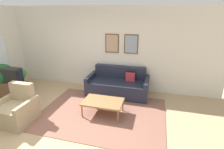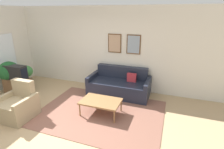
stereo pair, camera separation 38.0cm
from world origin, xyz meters
The scene contains 11 objects.
ground_plane centered at (0.00, 0.00, 0.00)m, with size 16.00×16.00×0.00m, color tan.
area_rug centered at (0.73, 0.99, 0.01)m, with size 3.20×2.36×0.01m.
wall_back centered at (0.01, 2.72, 1.35)m, with size 8.00×0.09×2.70m.
couch centered at (0.87, 2.25, 0.30)m, with size 1.91×0.90×0.85m.
coffee_table centered at (0.77, 0.97, 0.35)m, with size 1.00×0.64×0.38m.
tv_stand centered at (-2.16, 1.15, 0.26)m, with size 0.82×0.41×0.52m.
tv centered at (-2.16, 1.15, 0.74)m, with size 0.70×0.28×0.43m.
armchair centered at (-1.12, 0.15, 0.30)m, with size 0.77×0.76×0.90m.
potted_plant_tall centered at (-2.52, 1.23, 0.66)m, with size 0.65×0.65×1.03m.
potted_plant_by_window centered at (-2.53, 1.92, 0.41)m, with size 0.41×0.41×0.69m.
potted_plant_small centered at (-2.60, 1.70, 0.50)m, with size 0.47×0.47×0.77m.
Camera 1 is at (2.00, -2.76, 2.51)m, focal length 28.00 mm.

